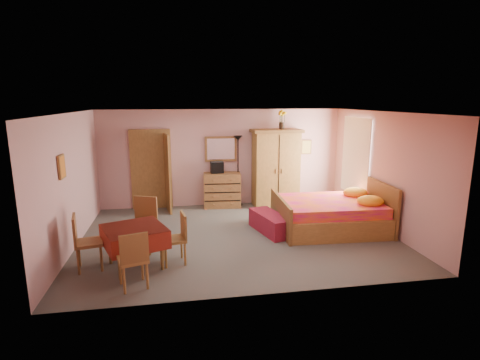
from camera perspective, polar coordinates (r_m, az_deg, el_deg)
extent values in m
plane|color=#5E5B53|center=(8.09, -0.34, -8.46)|extent=(6.50, 6.50, 0.00)
plane|color=brown|center=(7.57, -0.37, 10.28)|extent=(6.50, 6.50, 0.00)
cube|color=#C58E8E|center=(10.16, -2.66, 3.39)|extent=(6.50, 0.10, 2.60)
cube|color=#C58E8E|center=(5.35, 4.03, -4.72)|extent=(6.50, 0.10, 2.60)
cube|color=#C58E8E|center=(7.89, -24.34, -0.26)|extent=(0.10, 5.00, 2.60)
cube|color=#C58E8E|center=(8.85, 20.90, 1.27)|extent=(0.10, 5.00, 2.60)
cube|color=#9E6B35|center=(10.12, -13.36, 1.46)|extent=(1.06, 0.12, 2.15)
cube|color=white|center=(9.84, 17.25, 3.45)|extent=(0.08, 1.40, 1.95)
cube|color=orange|center=(7.24, -25.54, 1.84)|extent=(0.04, 0.32, 0.42)
cube|color=#D8BF59|center=(10.64, 10.05, 4.97)|extent=(0.30, 0.04, 0.40)
cube|color=#956032|center=(10.08, -2.73, -1.53)|extent=(1.02, 0.57, 0.93)
cube|color=silver|center=(10.09, -2.94, 4.76)|extent=(0.86, 0.05, 0.68)
cube|color=black|center=(9.98, -3.52, 1.94)|extent=(0.34, 0.26, 0.31)
cube|color=black|center=(10.12, -0.31, 1.37)|extent=(0.25, 0.25, 1.91)
cube|color=#A97B39|center=(10.15, 5.47, 1.84)|extent=(1.34, 0.72, 2.08)
cube|color=yellow|center=(10.08, 6.39, 9.13)|extent=(0.21, 0.21, 0.50)
cube|color=#E31673|center=(8.57, 13.49, -3.82)|extent=(2.41, 1.94, 1.08)
cube|color=maroon|center=(8.25, 4.63, -6.55)|extent=(0.75, 1.31, 0.41)
cube|color=maroon|center=(6.80, -15.69, -9.81)|extent=(1.26, 1.26, 0.71)
cube|color=#A56F37|center=(6.08, -16.05, -11.45)|extent=(0.53, 0.53, 0.93)
cube|color=olive|center=(7.38, -14.76, -6.69)|extent=(0.61, 0.61, 1.03)
cube|color=#905B31|center=(6.92, -22.06, -8.74)|extent=(0.52, 0.52, 0.97)
cube|color=olive|center=(6.75, -10.10, -8.82)|extent=(0.47, 0.47, 0.90)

